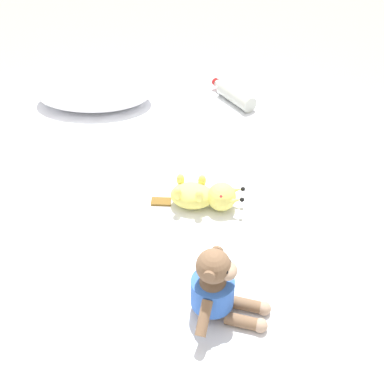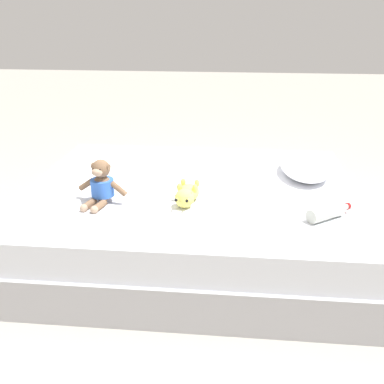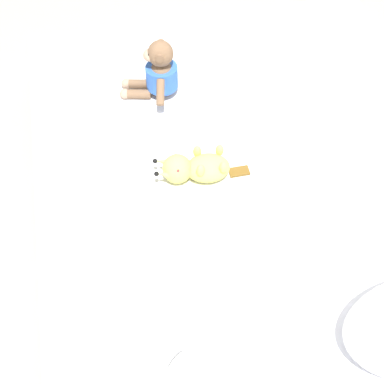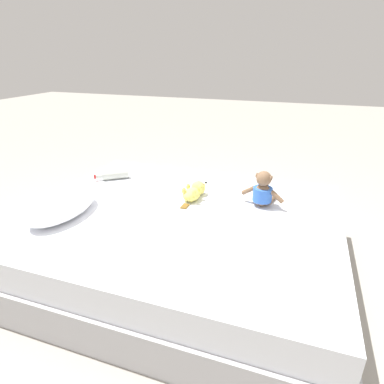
{
  "view_description": "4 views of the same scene",
  "coord_description": "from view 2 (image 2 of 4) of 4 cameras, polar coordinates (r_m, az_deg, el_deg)",
  "views": [
    {
      "loc": [
        0.23,
        -1.42,
        1.67
      ],
      "look_at": [
        0.19,
        -0.0,
        0.46
      ],
      "focal_mm": 50.66,
      "sensor_mm": 36.0,
      "label": 1
    },
    {
      "loc": [
        2.42,
        0.24,
        1.36
      ],
      "look_at": [
        0.33,
        0.03,
        0.5
      ],
      "focal_mm": 42.29,
      "sensor_mm": 36.0,
      "label": 2
    },
    {
      "loc": [
        0.48,
        1.03,
        1.69
      ],
      "look_at": [
        0.27,
        0.12,
        0.48
      ],
      "focal_mm": 45.97,
      "sensor_mm": 36.0,
      "label": 3
    },
    {
      "loc": [
        -1.66,
        -0.65,
        1.31
      ],
      "look_at": [
        0.19,
        -0.0,
        0.46
      ],
      "focal_mm": 30.28,
      "sensor_mm": 36.0,
      "label": 4
    }
  ],
  "objects": [
    {
      "name": "bed",
      "position": [
        2.7,
        0.05,
        -3.29
      ],
      "size": [
        1.59,
        1.93,
        0.4
      ],
      "color": "#B2B2B7",
      "rests_on": "ground_plane"
    },
    {
      "name": "plush_yellow_creature",
      "position": [
        2.38,
        -0.66,
        -0.3
      ],
      "size": [
        0.33,
        0.12,
        0.1
      ],
      "color": "#EAE066",
      "rests_on": "bed"
    },
    {
      "name": "glass_bottle",
      "position": [
        2.3,
        16.63,
        -2.49
      ],
      "size": [
        0.2,
        0.24,
        0.07
      ],
      "color": "#B7BCB2",
      "rests_on": "bed"
    },
    {
      "name": "pillow",
      "position": [
        2.86,
        14.07,
        3.13
      ],
      "size": [
        0.52,
        0.3,
        0.11
      ],
      "color": "white",
      "rests_on": "bed"
    },
    {
      "name": "ground_plane",
      "position": [
        2.79,
        0.05,
        -6.93
      ],
      "size": [
        16.0,
        16.0,
        0.0
      ],
      "primitive_type": "plane",
      "color": "#9E998E"
    },
    {
      "name": "plush_monkey",
      "position": [
        2.42,
        -11.38,
        0.84
      ],
      "size": [
        0.24,
        0.29,
        0.24
      ],
      "color": "brown",
      "rests_on": "bed"
    }
  ]
}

